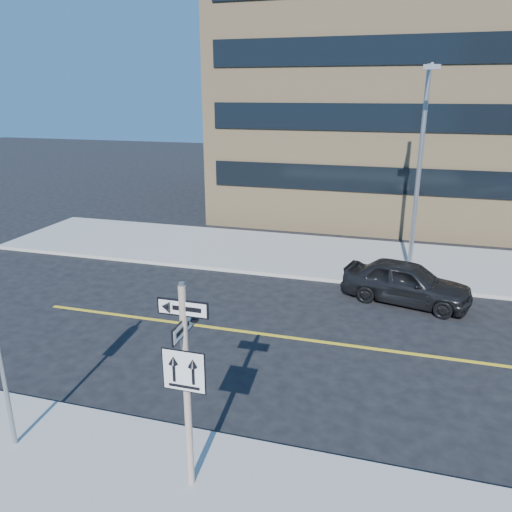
% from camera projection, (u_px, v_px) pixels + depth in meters
% --- Properties ---
extents(ground, '(120.00, 120.00, 0.00)m').
position_uv_depth(ground, '(234.00, 411.00, 11.77)').
color(ground, black).
rests_on(ground, ground).
extents(sign_pole, '(0.92, 0.92, 4.06)m').
position_uv_depth(sign_pole, '(186.00, 377.00, 8.71)').
color(sign_pole, silver).
rests_on(sign_pole, near_sidewalk).
extents(parked_car_a, '(2.80, 4.75, 1.51)m').
position_uv_depth(parked_car_a, '(406.00, 282.00, 17.66)').
color(parked_car_a, black).
rests_on(parked_car_a, ground).
extents(streetlight_a, '(0.55, 2.25, 8.00)m').
position_uv_depth(streetlight_a, '(420.00, 158.00, 19.04)').
color(streetlight_a, gray).
rests_on(streetlight_a, far_sidewalk).
extents(building_brick, '(18.00, 18.00, 18.00)m').
position_uv_depth(building_brick, '(388.00, 61.00, 31.23)').
color(building_brick, tan).
rests_on(building_brick, ground).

